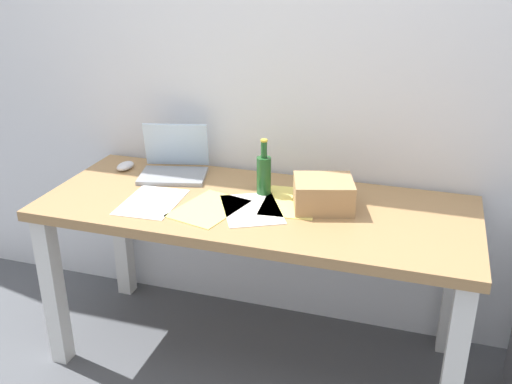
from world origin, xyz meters
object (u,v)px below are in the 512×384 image
object	(u,v)px
desk	(256,227)
laptop_left	(174,164)
computer_mouse	(125,166)
beer_bottle	(264,174)
cardboard_box	(323,194)

from	to	relation	value
desk	laptop_left	xyz separation A→B (m)	(-0.43, 0.19, 0.15)
laptop_left	desk	bearing A→B (deg)	-23.44
desk	computer_mouse	size ratio (longest dim) A/B	16.95
desk	computer_mouse	distance (m)	0.71
computer_mouse	laptop_left	bearing A→B (deg)	8.52
beer_bottle	computer_mouse	xyz separation A→B (m)	(-0.67, 0.08, -0.07)
laptop_left	beer_bottle	distance (m)	0.44
beer_bottle	computer_mouse	bearing A→B (deg)	173.47
laptop_left	cardboard_box	world-z (taller)	laptop_left
cardboard_box	laptop_left	bearing A→B (deg)	168.06
beer_bottle	cardboard_box	size ratio (longest dim) A/B	1.04
desk	laptop_left	size ratio (longest dim) A/B	5.18
desk	beer_bottle	bearing A→B (deg)	89.78
beer_bottle	cardboard_box	distance (m)	0.26
desk	cardboard_box	distance (m)	0.30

